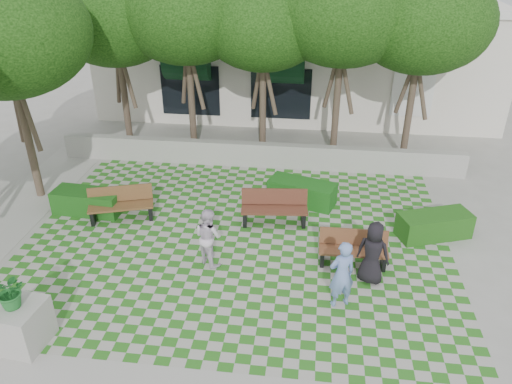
# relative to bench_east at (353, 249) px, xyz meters

# --- Properties ---
(ground) EXTENTS (90.00, 90.00, 0.00)m
(ground) POSITION_rel_bench_east_xyz_m (-3.23, -0.39, -0.46)
(ground) COLOR gray
(ground) RESTS_ON ground
(lawn) EXTENTS (12.00, 12.00, 0.00)m
(lawn) POSITION_rel_bench_east_xyz_m (-3.23, 0.61, -0.45)
(lawn) COLOR #2B721E
(lawn) RESTS_ON ground
(sidewalk_west) EXTENTS (2.00, 12.00, 0.01)m
(sidewalk_west) POSITION_rel_bench_east_xyz_m (-10.43, 0.61, -0.45)
(sidewalk_west) COLOR #9E9B93
(sidewalk_west) RESTS_ON ground
(retaining_wall) EXTENTS (15.00, 0.36, 0.90)m
(retaining_wall) POSITION_rel_bench_east_xyz_m (-3.23, 5.81, -0.01)
(retaining_wall) COLOR #9E9B93
(retaining_wall) RESTS_ON ground
(bench_east) EXTENTS (1.81, 0.61, 0.95)m
(bench_east) POSITION_rel_bench_east_xyz_m (0.00, 0.00, 0.00)
(bench_east) COLOR brown
(bench_east) RESTS_ON ground
(bench_mid) EXTENTS (2.04, 0.85, 1.04)m
(bench_mid) POSITION_rel_bench_east_xyz_m (-2.27, 1.82, 0.05)
(bench_mid) COLOR #50291B
(bench_mid) RESTS_ON ground
(bench_west) EXTENTS (2.04, 1.20, 1.02)m
(bench_west) POSITION_rel_bench_east_xyz_m (-6.94, 1.48, 0.03)
(bench_west) COLOR brown
(bench_west) RESTS_ON ground
(hedge_east) EXTENTS (2.24, 1.50, 0.73)m
(hedge_east) POSITION_rel_bench_east_xyz_m (2.40, 1.65, -0.09)
(hedge_east) COLOR #1A4B14
(hedge_east) RESTS_ON ground
(hedge_midright) EXTENTS (2.30, 1.47, 0.75)m
(hedge_midright) POSITION_rel_bench_east_xyz_m (-1.49, 3.18, -0.08)
(hedge_midright) COLOR #154F15
(hedge_midright) RESTS_ON ground
(hedge_west) EXTENTS (2.17, 1.00, 0.74)m
(hedge_west) POSITION_rel_bench_east_xyz_m (-8.14, 1.73, -0.09)
(hedge_west) COLOR #154913
(hedge_west) RESTS_ON ground
(planter_front) EXTENTS (1.11, 1.11, 1.80)m
(planter_front) POSITION_rel_bench_east_xyz_m (-7.19, -3.82, 0.28)
(planter_front) COLOR #9E9B93
(planter_front) RESTS_ON ground
(person_blue) EXTENTS (0.76, 0.65, 1.77)m
(person_blue) POSITION_rel_bench_east_xyz_m (-0.38, -1.70, 0.43)
(person_blue) COLOR #718ECF
(person_blue) RESTS_ON ground
(person_dark) EXTENTS (0.96, 0.79, 1.70)m
(person_dark) POSITION_rel_bench_east_xyz_m (0.41, -0.69, 0.39)
(person_dark) COLOR black
(person_dark) RESTS_ON ground
(person_white) EXTENTS (1.00, 0.97, 1.63)m
(person_white) POSITION_rel_bench_east_xyz_m (-3.81, -0.42, 0.36)
(person_white) COLOR silver
(person_white) RESTS_ON ground
(tree_row) EXTENTS (17.70, 13.40, 7.41)m
(tree_row) POSITION_rel_bench_east_xyz_m (-5.10, 5.56, 4.72)
(tree_row) COLOR #47382B
(tree_row) RESTS_ON ground
(building) EXTENTS (18.00, 8.92, 5.15)m
(building) POSITION_rel_bench_east_xyz_m (-2.30, 13.69, 2.06)
(building) COLOR silver
(building) RESTS_ON ground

